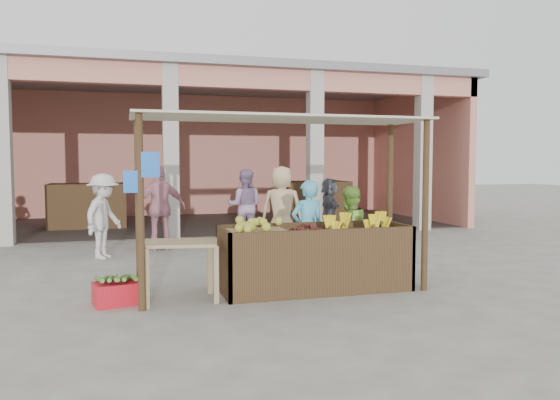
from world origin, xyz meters
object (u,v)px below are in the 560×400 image
object	(u,v)px
fruit_stall	(315,261)
side_table	(180,252)
vendor_green	(349,228)
red_crate	(116,293)
vendor_blue	(308,226)
motorcycle	(305,238)

from	to	relation	value
fruit_stall	side_table	size ratio (longest dim) A/B	2.50
fruit_stall	vendor_green	xyz separation A→B (m)	(0.87, 0.82, 0.34)
fruit_stall	red_crate	size ratio (longest dim) A/B	4.82
side_table	vendor_green	world-z (taller)	vendor_green
fruit_stall	vendor_blue	xyz separation A→B (m)	(0.15, 0.75, 0.40)
side_table	vendor_blue	distance (m)	2.20
side_table	motorcycle	bearing A→B (deg)	49.48
side_table	motorcycle	distance (m)	3.10
red_crate	motorcycle	xyz separation A→B (m)	(3.15, 1.97, 0.30)
fruit_stall	vendor_blue	world-z (taller)	vendor_blue
vendor_green	motorcycle	bearing A→B (deg)	-101.87
side_table	motorcycle	world-z (taller)	motorcycle
side_table	vendor_green	distance (m)	2.88
side_table	red_crate	bearing A→B (deg)	-172.89
red_crate	vendor_blue	distance (m)	3.00
fruit_stall	vendor_blue	size ratio (longest dim) A/B	1.62
fruit_stall	motorcycle	xyz separation A→B (m)	(0.50, 1.90, 0.05)
fruit_stall	motorcycle	size ratio (longest dim) A/B	1.53
vendor_green	motorcycle	distance (m)	1.18
red_crate	vendor_blue	world-z (taller)	vendor_blue
side_table	red_crate	world-z (taller)	side_table
fruit_stall	side_table	world-z (taller)	fruit_stall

